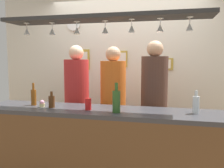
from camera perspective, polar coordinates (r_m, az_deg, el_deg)
The scene contains 23 objects.
back_wall at distance 3.94m, azimuth 3.43°, elevation 2.42°, with size 4.40×0.06×2.60m, color silver.
bar_counter at distance 2.52m, azimuth -3.34°, elevation -14.02°, with size 2.70×0.55×1.01m.
overhead_glass_rack at distance 2.60m, azimuth -2.15°, elevation 15.33°, with size 2.20×0.36×0.04m, color black.
hanging_wineglass_far_left at distance 2.93m, azimuth -19.53°, elevation 11.73°, with size 0.07×0.07×0.13m.
hanging_wineglass_left at distance 2.83m, azimuth -13.99°, elevation 12.11°, with size 0.07×0.07×0.13m.
hanging_wineglass_center_left at distance 2.68m, azimuth -8.33°, elevation 12.57°, with size 0.07×0.07×0.13m.
hanging_wineglass_center at distance 2.60m, azimuth -1.63°, elevation 12.84°, with size 0.07×0.07×0.13m.
hanging_wineglass_center_right at distance 2.51m, azimuth 4.69°, elevation 13.07°, with size 0.07×0.07×0.13m.
hanging_wineglass_right at distance 2.50m, azimuth 11.33°, elevation 13.01°, with size 0.07×0.07×0.13m.
hanging_wineglass_far_right at distance 2.48m, azimuth 17.91°, elevation 12.89°, with size 0.07×0.07×0.13m.
person_left_red_shirt at distance 3.39m, azimuth -8.34°, elevation -2.54°, with size 0.34×0.34×1.73m.
person_middle_orange_shirt at distance 3.24m, azimuth 0.26°, elevation -3.14°, with size 0.34×0.34×1.71m.
person_right_brown_shirt at distance 3.15m, azimuth 9.96°, elevation -2.68°, with size 0.34×0.34×1.77m.
bottle_beer_brown_stubby at distance 2.73m, azimuth -14.12°, elevation -3.99°, with size 0.07×0.07×0.18m.
bottle_beer_amber_tall at distance 2.93m, azimuth -18.09°, elevation -2.86°, with size 0.06×0.06×0.26m.
bottle_champagne_green at distance 2.40m, azimuth 1.04°, elevation -4.01°, with size 0.08×0.08×0.30m.
bottle_soda_clear at distance 2.50m, azimuth 19.26°, elevation -4.55°, with size 0.06×0.06×0.23m.
drink_can at distance 2.55m, azimuth -5.67°, elevation -4.76°, with size 0.07×0.07×0.12m, color red.
cupcake at distance 2.80m, azimuth -16.23°, elevation -4.53°, with size 0.06×0.06×0.08m.
picture_frame_crest at distance 3.90m, azimuth 2.33°, elevation 5.96°, with size 0.18×0.02×0.26m.
picture_frame_lower_pair at distance 3.83m, azimuth 12.04°, elevation 4.68°, with size 0.30×0.02×0.18m.
picture_frame_caricature at distance 4.09m, azimuth -7.10°, elevation 5.76°, with size 0.26×0.02×0.34m.
wall_clock at distance 4.18m, azimuth -9.12°, elevation 13.86°, with size 0.22×0.22×0.03m, color white.
Camera 1 is at (0.70, -2.77, 1.54)m, focal length 38.58 mm.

